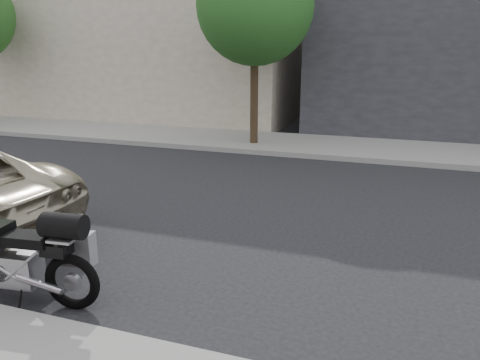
{
  "coord_description": "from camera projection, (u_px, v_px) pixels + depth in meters",
  "views": [
    {
      "loc": [
        -2.27,
        7.62,
        3.0
      ],
      "look_at": [
        0.15,
        0.64,
        0.9
      ],
      "focal_mm": 35.0,
      "sensor_mm": 36.0,
      "label": 1
    }
  ],
  "objects": [
    {
      "name": "street_tree_mid",
      "position": [
        255.0,
        6.0,
        13.41
      ],
      "size": [
        3.4,
        3.4,
        5.7
      ],
      "color": "#382919",
      "rests_on": "far_sidewalk"
    },
    {
      "name": "motorcycle",
      "position": [
        23.0,
        255.0,
        5.57
      ],
      "size": [
        2.27,
        0.9,
        1.44
      ],
      "rotation": [
        0.0,
        0.0,
        0.12
      ],
      "color": "black",
      "rests_on": "ground"
    },
    {
      "name": "far_sidewalk",
      "position": [
        321.0,
        146.0,
        14.34
      ],
      "size": [
        44.0,
        3.0,
        0.15
      ],
      "primitive_type": "cube",
      "color": "gray",
      "rests_on": "ground"
    },
    {
      "name": "far_building_cream",
      "position": [
        162.0,
        25.0,
        22.46
      ],
      "size": [
        14.0,
        11.0,
        8.0
      ],
      "color": "tan",
      "rests_on": "ground"
    },
    {
      "name": "ground",
      "position": [
        259.0,
        219.0,
        8.46
      ],
      "size": [
        120.0,
        120.0,
        0.0
      ],
      "primitive_type": "plane",
      "color": "black",
      "rests_on": "ground"
    }
  ]
}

